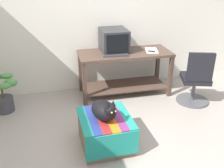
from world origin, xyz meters
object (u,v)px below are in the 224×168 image
Objects in this scene: book at (152,50)px; stapler at (151,52)px; potted_plant at (3,94)px; office_chair at (196,81)px; tv_monitor at (114,41)px; keyboard at (116,55)px; cat at (105,110)px; ottoman_with_blanket at (105,131)px; desk at (125,66)px.

stapler is (-0.05, -0.10, 0.01)m from book.
potted_plant is 2.97m from office_chair.
tv_monitor is 0.30m from keyboard.
tv_monitor is 1.14× the size of cat.
book is at bearing 48.60° from ottoman_with_blanket.
office_chair is at bearing -10.40° from potted_plant.
desk is 1.52m from cat.
office_chair is at bearing -31.61° from desk.
book is 0.11m from stapler.
tv_monitor reaches higher than cat.
keyboard is 1.42× the size of book.
office_chair reaches higher than book.
desk is 3.38× the size of cat.
potted_plant is at bearing 115.02° from cat.
tv_monitor is at bearing 146.72° from desk.
desk reaches higher than ottoman_with_blanket.
desk is 5.46× the size of book.
tv_monitor is at bearing -14.73° from office_chair.
ottoman_with_blanket is 1.49× the size of cat.
book is 0.32× the size of office_chair.
tv_monitor is 1.46m from office_chair.
keyboard and book have the same top height.
desk is at bearing -33.28° from tv_monitor.
tv_monitor is at bearing 94.93° from stapler.
keyboard is at bearing 118.58° from stapler.
tv_monitor is 0.64m from stapler.
book is (0.64, 0.07, 0.00)m from keyboard.
office_chair is (0.52, -0.58, -0.37)m from book.
stapler is (1.06, 1.16, 0.57)m from ottoman_with_blanket.
office_chair is (1.65, 0.71, -0.13)m from cat.
potted_plant is at bearing -170.71° from tv_monitor.
keyboard is 1.39m from ottoman_with_blanket.
keyboard is at bearing -143.21° from desk.
cat is (-0.02, -0.04, 0.32)m from ottoman_with_blanket.
potted_plant is at bearing -173.20° from keyboard.
ottoman_with_blanket is 1.78m from office_chair.
book is 0.43× the size of potted_plant.
book is at bearing 6.88° from stapler.
office_chair is (1.63, 0.67, 0.19)m from ottoman_with_blanket.
cat reaches higher than potted_plant.
desk is 13.99× the size of stapler.
cat is at bearing -115.44° from book.
tv_monitor is (-0.16, 0.11, 0.41)m from desk.
book is 0.87m from office_chair.
ottoman_with_blanket is (-0.66, -1.32, -0.31)m from desk.
keyboard is at bearing 68.55° from ottoman_with_blanket.
desk is at bearing -14.49° from office_chair.
potted_plant is at bearing 8.85° from office_chair.
stapler reaches higher than keyboard.
cat is at bearing -107.40° from tv_monitor.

